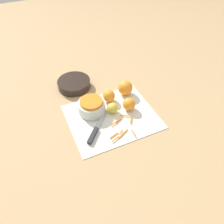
{
  "coord_description": "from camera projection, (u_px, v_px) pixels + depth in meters",
  "views": [
    {
      "loc": [
        -0.32,
        -0.72,
        0.83
      ],
      "look_at": [
        0.0,
        0.0,
        0.04
      ],
      "focal_mm": 35.0,
      "sensor_mm": 36.0,
      "label": 1
    }
  ],
  "objects": [
    {
      "name": "lemon",
      "position": [
        113.0,
        108.0,
        1.14
      ],
      "size": [
        0.06,
        0.06,
        0.06
      ],
      "color": "gold",
      "rests_on": "cutting_board"
    },
    {
      "name": "knife",
      "position": [
        95.0,
        132.0,
        1.05
      ],
      "size": [
        0.17,
        0.18,
        0.02
      ],
      "rotation": [
        0.0,
        0.0,
        0.83
      ],
      "color": "#232328",
      "rests_on": "cutting_board"
    },
    {
      "name": "peel_pile",
      "position": [
        122.0,
        127.0,
        1.08
      ],
      "size": [
        0.17,
        0.16,
        0.01
      ],
      "color": "orange",
      "rests_on": "cutting_board"
    },
    {
      "name": "orange_right",
      "position": [
        125.0,
        88.0,
        1.24
      ],
      "size": [
        0.08,
        0.08,
        0.08
      ],
      "color": "orange",
      "rests_on": "cutting_board"
    },
    {
      "name": "bowl_speckled",
      "position": [
        92.0,
        106.0,
        1.14
      ],
      "size": [
        0.14,
        0.14,
        0.07
      ],
      "color": "silver",
      "rests_on": "cutting_board"
    },
    {
      "name": "cutting_board",
      "position": [
        112.0,
        116.0,
        1.14
      ],
      "size": [
        0.45,
        0.37,
        0.01
      ],
      "color": "silver",
      "rests_on": "ground_plane"
    },
    {
      "name": "orange_back",
      "position": [
        109.0,
        96.0,
        1.2
      ],
      "size": [
        0.07,
        0.07,
        0.07
      ],
      "color": "orange",
      "rests_on": "cutting_board"
    },
    {
      "name": "bowl_dark",
      "position": [
        74.0,
        84.0,
        1.3
      ],
      "size": [
        0.19,
        0.19,
        0.05
      ],
      "color": "black",
      "rests_on": "ground_plane"
    },
    {
      "name": "ground_plane",
      "position": [
        112.0,
        117.0,
        1.14
      ],
      "size": [
        4.0,
        4.0,
        0.0
      ],
      "primitive_type": "plane",
      "color": "tan"
    },
    {
      "name": "orange_left",
      "position": [
        129.0,
        104.0,
        1.15
      ],
      "size": [
        0.07,
        0.07,
        0.07
      ],
      "color": "orange",
      "rests_on": "cutting_board"
    }
  ]
}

